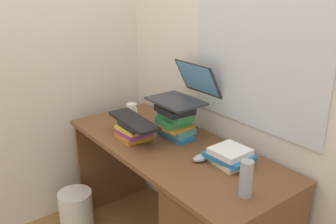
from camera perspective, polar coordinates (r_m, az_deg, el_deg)
The scene contains 11 objects.
wall_back at distance 2.24m, azimuth 8.10°, elevation 9.44°, with size 6.00×0.06×2.60m.
wall_left at distance 2.76m, azimuth -11.19°, elevation 11.27°, with size 0.05×6.00×2.60m, color beige.
book_stack_tall at distance 2.25m, azimuth 1.15°, elevation -1.21°, with size 0.24×0.21×0.23m.
book_stack_keyboard_riser at distance 2.26m, azimuth -5.40°, elevation -2.96°, with size 0.22×0.18×0.11m.
book_stack_side at distance 1.99m, azimuth 9.70°, elevation -6.84°, with size 0.25×0.21×0.09m.
laptop at distance 2.23m, azimuth 2.72°, elevation 3.25°, with size 0.33×0.36×0.22m.
keyboard at distance 2.23m, azimuth -5.43°, elevation -1.39°, with size 0.42×0.14×0.02m, color black.
computer_mouse at distance 2.01m, azimuth 5.21°, elevation -7.18°, with size 0.06×0.10×0.04m, color #A5A8AD.
mug at distance 2.65m, azimuth -5.70°, elevation 0.39°, with size 0.11×0.07×0.09m.
water_bottle at distance 1.70m, azimuth 12.17°, elevation -10.22°, with size 0.06×0.06×0.18m, color #999EA5.
wastebasket at distance 2.78m, azimuth -14.23°, elevation -14.79°, with size 0.24×0.24×0.29m, color silver.
Camera 1 is at (1.55, -1.21, 1.71)m, focal length 38.79 mm.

